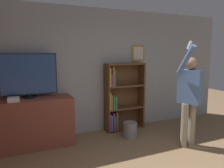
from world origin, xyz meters
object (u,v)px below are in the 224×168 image
Objects in this scene: game_console at (13,100)px; bookshelf at (121,99)px; television at (29,75)px; person at (190,94)px; waste_bin at (130,130)px.

bookshelf reaches higher than game_console.
person reaches higher than television.
bookshelf is 1.55m from person.
person is (0.76, -1.32, 0.29)m from bookshelf.
person is at bearing -24.83° from television.
waste_bin is (2.16, -0.22, -0.80)m from game_console.
bookshelf is 0.78× the size of person.
bookshelf is at bearing 2.20° from television.
game_console is 3.14m from person.
bookshelf is 0.76m from waste_bin.
game_console is 0.13× the size of bookshelf.
television is at bearing -177.80° from bookshelf.
television is at bearing -139.60° from person.
bookshelf is at bearing 85.80° from waste_bin.
game_console is at bearing 174.23° from waste_bin.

